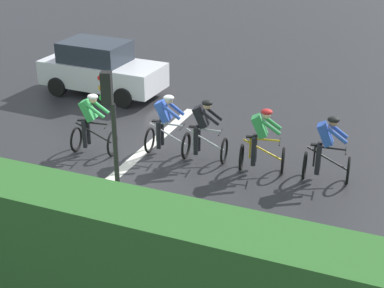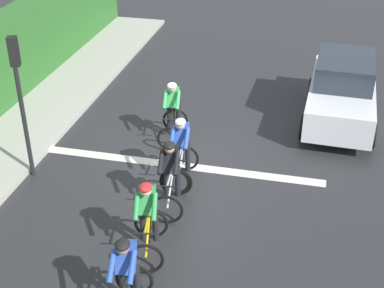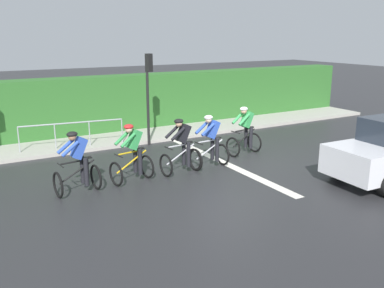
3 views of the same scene
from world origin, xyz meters
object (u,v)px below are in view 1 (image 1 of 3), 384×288
object	(u,v)px
cyclist_lead	(326,150)
car_white	(101,68)
cyclist_mid	(203,132)
cyclist_second	(261,142)
pedestrian_railing_kerbside	(230,234)
cyclist_trailing	(92,125)
cyclist_fourth	(166,126)
traffic_light_near_crossing	(111,127)

from	to	relation	value
cyclist_lead	car_white	bearing A→B (deg)	-112.58
cyclist_mid	car_white	xyz separation A→B (m)	(-3.47, -5.04, 0.08)
cyclist_second	pedestrian_railing_kerbside	bearing A→B (deg)	8.64
cyclist_trailing	cyclist_second	bearing A→B (deg)	98.86
cyclist_fourth	pedestrian_railing_kerbside	size ratio (longest dim) A/B	0.47
cyclist_second	car_white	world-z (taller)	car_white
cyclist_second	cyclist_mid	size ratio (longest dim) A/B	1.00
traffic_light_near_crossing	cyclist_mid	bearing A→B (deg)	170.97
cyclist_second	pedestrian_railing_kerbside	world-z (taller)	cyclist_second
cyclist_mid	cyclist_fourth	distance (m)	1.03
car_white	pedestrian_railing_kerbside	world-z (taller)	car_white
cyclist_fourth	car_white	bearing A→B (deg)	-131.18
cyclist_lead	cyclist_mid	distance (m)	3.08
cyclist_lead	traffic_light_near_crossing	distance (m)	5.33
cyclist_mid	cyclist_trailing	bearing A→B (deg)	-75.98
cyclist_second	car_white	bearing A→B (deg)	-118.08
cyclist_second	traffic_light_near_crossing	distance (m)	4.32
cyclist_second	cyclist_fourth	bearing A→B (deg)	-89.91
cyclist_lead	cyclist_fourth	xyz separation A→B (m)	(0.13, -4.11, 0.00)
cyclist_second	cyclist_mid	xyz separation A→B (m)	(-0.03, -1.53, 0.00)
cyclist_lead	cyclist_mid	xyz separation A→B (m)	(0.10, -3.08, 0.00)
cyclist_lead	cyclist_trailing	distance (m)	5.98
cyclist_lead	cyclist_second	distance (m)	1.56
cyclist_fourth	pedestrian_railing_kerbside	world-z (taller)	cyclist_fourth
cyclist_lead	car_white	xyz separation A→B (m)	(-3.38, -8.12, 0.08)
cyclist_lead	cyclist_mid	world-z (taller)	same
cyclist_lead	cyclist_mid	bearing A→B (deg)	-88.22
cyclist_mid	cyclist_trailing	world-z (taller)	same
cyclist_second	car_white	size ratio (longest dim) A/B	0.40
pedestrian_railing_kerbside	cyclist_mid	bearing A→B (deg)	-152.43
cyclist_fourth	cyclist_second	bearing A→B (deg)	90.09
cyclist_lead	cyclist_mid	size ratio (longest dim) A/B	1.00
cyclist_fourth	car_white	xyz separation A→B (m)	(-3.51, -4.01, 0.08)
cyclist_fourth	pedestrian_railing_kerbside	distance (m)	5.17
cyclist_mid	traffic_light_near_crossing	bearing A→B (deg)	-9.03
cyclist_trailing	traffic_light_near_crossing	size ratio (longest dim) A/B	0.50
cyclist_second	car_white	distance (m)	7.44
cyclist_trailing	pedestrian_railing_kerbside	world-z (taller)	cyclist_trailing
cyclist_fourth	cyclist_trailing	xyz separation A→B (m)	(0.68, -1.82, 0.00)
cyclist_second	traffic_light_near_crossing	bearing A→B (deg)	-30.84
cyclist_fourth	cyclist_trailing	distance (m)	1.94
cyclist_lead	cyclist_second	bearing A→B (deg)	-85.41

